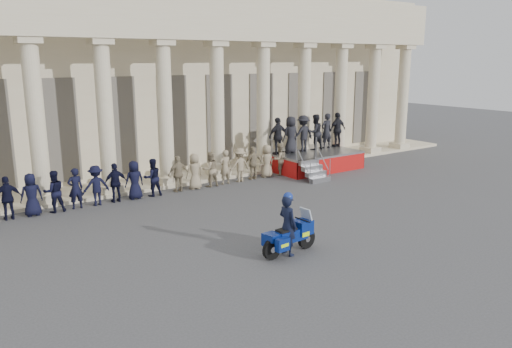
# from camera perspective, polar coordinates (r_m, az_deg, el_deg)

# --- Properties ---
(ground) EXTENTS (90.00, 90.00, 0.00)m
(ground) POSITION_cam_1_polar(r_m,az_deg,el_deg) (15.20, -1.46, -8.26)
(ground) COLOR #3C3C3E
(ground) RESTS_ON ground
(building) EXTENTS (40.00, 12.50, 9.00)m
(building) POSITION_cam_1_polar(r_m,az_deg,el_deg) (27.70, -18.94, 10.31)
(building) COLOR #C3B492
(building) RESTS_ON ground
(officer_rank) EXTENTS (18.02, 0.59, 1.56)m
(officer_rank) POSITION_cam_1_polar(r_m,az_deg,el_deg) (20.12, -17.18, -1.17)
(officer_rank) COLOR black
(officer_rank) RESTS_ON ground
(reviewing_stand) EXTENTS (5.07, 4.22, 2.73)m
(reviewing_stand) POSITION_cam_1_polar(r_m,az_deg,el_deg) (25.56, 6.06, 4.02)
(reviewing_stand) COLOR gray
(reviewing_stand) RESTS_ON ground
(motorcycle) EXTENTS (1.97, 0.82, 1.26)m
(motorcycle) POSITION_cam_1_polar(r_m,az_deg,el_deg) (14.51, 3.93, -7.04)
(motorcycle) COLOR black
(motorcycle) RESTS_ON ground
(rider) EXTENTS (0.47, 0.68, 1.86)m
(rider) POSITION_cam_1_polar(r_m,az_deg,el_deg) (14.31, 3.64, -5.72)
(rider) COLOR black
(rider) RESTS_ON ground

